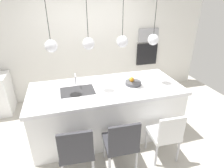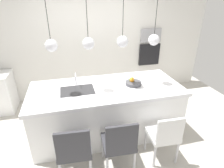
# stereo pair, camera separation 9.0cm
# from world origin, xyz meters

# --- Properties ---
(floor) EXTENTS (6.60, 6.60, 0.00)m
(floor) POSITION_xyz_m (0.00, 0.00, 0.00)
(floor) COLOR #BCB7AD
(floor) RESTS_ON ground
(back_wall) EXTENTS (6.00, 0.10, 2.60)m
(back_wall) POSITION_xyz_m (0.00, 1.65, 1.30)
(back_wall) COLOR silver
(back_wall) RESTS_ON ground
(kitchen_island) EXTENTS (2.62, 1.13, 0.92)m
(kitchen_island) POSITION_xyz_m (0.00, 0.00, 0.46)
(kitchen_island) COLOR white
(kitchen_island) RESTS_ON ground
(sink_basin) EXTENTS (0.56, 0.40, 0.02)m
(sink_basin) POSITION_xyz_m (-0.50, 0.00, 0.92)
(sink_basin) COLOR #2D2D30
(sink_basin) RESTS_ON kitchen_island
(faucet) EXTENTS (0.02, 0.17, 0.22)m
(faucet) POSITION_xyz_m (-0.50, 0.21, 1.07)
(faucet) COLOR silver
(faucet) RESTS_ON kitchen_island
(fruit_bowl) EXTENTS (0.28, 0.28, 0.16)m
(fruit_bowl) POSITION_xyz_m (0.48, -0.01, 0.97)
(fruit_bowl) COLOR #4C4C51
(fruit_bowl) RESTS_ON kitchen_island
(microwave) EXTENTS (0.54, 0.08, 0.34)m
(microwave) POSITION_xyz_m (1.52, 1.58, 1.46)
(microwave) COLOR #9E9EA3
(microwave) RESTS_ON back_wall
(oven) EXTENTS (0.56, 0.08, 0.56)m
(oven) POSITION_xyz_m (1.52, 1.58, 0.96)
(oven) COLOR black
(oven) RESTS_ON back_wall
(chair_near) EXTENTS (0.48, 0.46, 0.91)m
(chair_near) POSITION_xyz_m (-0.64, -0.90, 0.52)
(chair_near) COLOR #333338
(chair_near) RESTS_ON ground
(chair_middle) EXTENTS (0.47, 0.47, 0.89)m
(chair_middle) POSITION_xyz_m (-0.03, -0.91, 0.50)
(chair_middle) COLOR #333338
(chair_middle) RESTS_ON ground
(chair_far) EXTENTS (0.44, 0.44, 0.85)m
(chair_far) POSITION_xyz_m (0.68, -0.90, 0.48)
(chair_far) COLOR silver
(chair_far) RESTS_ON ground
(pendant_light_left) EXTENTS (0.19, 0.19, 0.79)m
(pendant_light_left) POSITION_xyz_m (-0.82, 0.00, 1.70)
(pendant_light_left) COLOR silver
(pendant_light_center_left) EXTENTS (0.19, 0.19, 0.79)m
(pendant_light_center_left) POSITION_xyz_m (-0.27, 0.00, 1.70)
(pendant_light_center_left) COLOR silver
(pendant_light_center_right) EXTENTS (0.19, 0.19, 0.79)m
(pendant_light_center_right) POSITION_xyz_m (0.27, 0.00, 1.70)
(pendant_light_center_right) COLOR silver
(pendant_light_right) EXTENTS (0.19, 0.19, 0.79)m
(pendant_light_right) POSITION_xyz_m (0.82, 0.00, 1.70)
(pendant_light_right) COLOR silver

